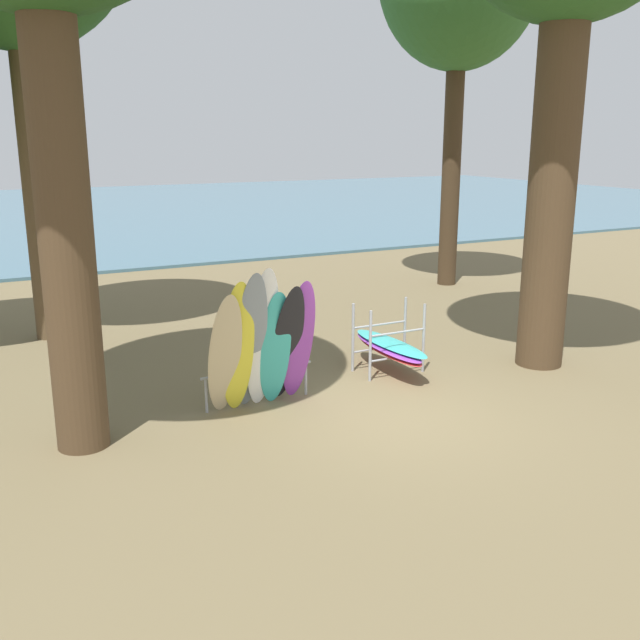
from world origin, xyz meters
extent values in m
plane|color=brown|center=(0.00, 0.00, 0.00)|extent=(80.00, 80.00, 0.00)
cube|color=#477084|center=(0.00, 31.55, 0.05)|extent=(80.00, 36.00, 0.10)
cylinder|color=#4C3823|center=(-4.43, 0.99, 3.37)|extent=(0.70, 0.70, 6.74)
cylinder|color=#4C3823|center=(3.71, 0.90, 3.54)|extent=(0.83, 0.83, 7.08)
cylinder|color=brown|center=(-4.14, 6.93, 3.44)|extent=(0.50, 0.50, 6.87)
cylinder|color=#42301E|center=(6.62, 7.63, 3.40)|extent=(0.50, 0.50, 6.80)
ellipsoid|color=#C6B289|center=(-2.32, 1.08, 0.98)|extent=(0.54, 0.62, 1.95)
ellipsoid|color=yellow|center=(-2.12, 1.10, 1.05)|extent=(0.53, 0.52, 2.10)
ellipsoid|color=gray|center=(-1.91, 1.12, 1.11)|extent=(0.53, 0.66, 2.22)
ellipsoid|color=white|center=(-1.70, 1.14, 1.13)|extent=(0.56, 0.57, 2.26)
ellipsoid|color=#38B2AD|center=(-1.49, 1.15, 0.94)|extent=(0.53, 0.46, 1.87)
ellipsoid|color=black|center=(-1.28, 1.17, 0.98)|extent=(0.57, 0.72, 1.96)
ellipsoid|color=purple|center=(-1.07, 1.19, 1.00)|extent=(0.55, 0.60, 2.00)
cylinder|color=#9EA0A5|center=(-2.54, 1.37, 0.28)|extent=(0.04, 0.04, 0.55)
cylinder|color=#9EA0A5|center=(-0.85, 1.39, 0.28)|extent=(0.04, 0.04, 0.55)
cylinder|color=#9EA0A5|center=(-1.70, 1.38, 0.55)|extent=(1.86, 0.07, 0.04)
cylinder|color=#9EA0A5|center=(0.42, 1.49, 0.62)|extent=(0.05, 0.05, 1.25)
cylinder|color=#9EA0A5|center=(1.52, 1.49, 0.62)|extent=(0.05, 0.05, 1.25)
cylinder|color=#9EA0A5|center=(0.42, 2.09, 0.62)|extent=(0.05, 0.05, 1.25)
cylinder|color=#9EA0A5|center=(1.52, 2.09, 0.62)|extent=(0.05, 0.05, 1.25)
cylinder|color=#9EA0A5|center=(0.97, 1.49, 0.35)|extent=(1.10, 0.04, 0.04)
cylinder|color=#9EA0A5|center=(0.97, 1.49, 0.80)|extent=(1.10, 0.04, 0.04)
cylinder|color=#9EA0A5|center=(0.97, 2.09, 0.35)|extent=(1.10, 0.04, 0.04)
cylinder|color=#9EA0A5|center=(0.97, 2.09, 0.80)|extent=(1.10, 0.04, 0.04)
ellipsoid|color=red|center=(1.00, 1.79, 0.40)|extent=(0.62, 2.12, 0.06)
ellipsoid|color=purple|center=(0.97, 1.79, 0.46)|extent=(0.57, 2.12, 0.06)
ellipsoid|color=#38B2AD|center=(1.02, 1.79, 0.52)|extent=(0.56, 2.11, 0.06)
camera|label=1|loc=(-5.71, -8.65, 4.16)|focal=40.61mm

